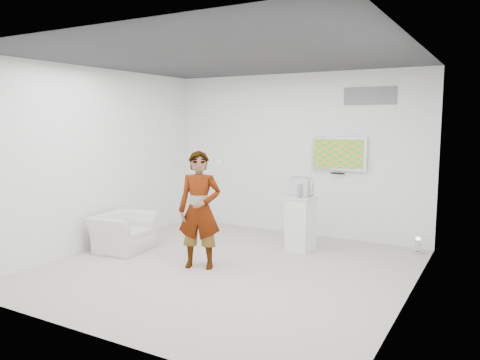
{
  "coord_description": "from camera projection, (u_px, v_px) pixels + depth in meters",
  "views": [
    {
      "loc": [
        3.42,
        -5.63,
        2.15
      ],
      "look_at": [
        -0.12,
        0.6,
        1.22
      ],
      "focal_mm": 35.0,
      "sensor_mm": 36.0,
      "label": 1
    }
  ],
  "objects": [
    {
      "name": "armchair",
      "position": [
        123.0,
        232.0,
        7.73
      ],
      "size": [
        0.9,
        1.0,
        0.6
      ],
      "primitive_type": "imported",
      "rotation": [
        0.0,
        0.0,
        1.67
      ],
      "color": "white",
      "rests_on": "room"
    },
    {
      "name": "console",
      "position": [
        301.0,
        190.0,
        7.64
      ],
      "size": [
        0.06,
        0.16,
        0.21
      ],
      "primitive_type": "cube",
      "rotation": [
        0.0,
        0.0,
        -0.1
      ],
      "color": "white",
      "rests_on": "pedestal"
    },
    {
      "name": "floor_uplight",
      "position": [
        418.0,
        246.0,
        7.53
      ],
      "size": [
        0.2,
        0.2,
        0.26
      ],
      "primitive_type": "cylinder",
      "rotation": [
        0.0,
        0.0,
        0.2
      ],
      "color": "silver",
      "rests_on": "room"
    },
    {
      "name": "person",
      "position": [
        200.0,
        210.0,
        6.75
      ],
      "size": [
        0.73,
        0.61,
        1.71
      ],
      "primitive_type": "imported",
      "rotation": [
        0.0,
        0.0,
        0.37
      ],
      "color": "white",
      "rests_on": "room"
    },
    {
      "name": "logo_decal",
      "position": [
        370.0,
        96.0,
        7.97
      ],
      "size": [
        0.9,
        0.02,
        0.3
      ],
      "primitive_type": "cube",
      "color": "slate",
      "rests_on": "room"
    },
    {
      "name": "pedestal",
      "position": [
        301.0,
        223.0,
        7.71
      ],
      "size": [
        0.48,
        0.48,
        0.9
      ],
      "primitive_type": "cube",
      "rotation": [
        0.0,
        0.0,
        -0.12
      ],
      "color": "white",
      "rests_on": "room"
    },
    {
      "name": "room",
      "position": [
        227.0,
        166.0,
        6.62
      ],
      "size": [
        5.01,
        5.01,
        3.0
      ],
      "color": "#B0AAA1",
      "rests_on": "ground"
    },
    {
      "name": "wii_remote",
      "position": [
        218.0,
        162.0,
        6.77
      ],
      "size": [
        0.06,
        0.16,
        0.04
      ],
      "primitive_type": "cube",
      "rotation": [
        0.0,
        0.0,
        0.12
      ],
      "color": "white",
      "rests_on": "person"
    },
    {
      "name": "vitrine",
      "position": [
        301.0,
        187.0,
        7.63
      ],
      "size": [
        0.32,
        0.32,
        0.32
      ],
      "primitive_type": "cube",
      "rotation": [
        0.0,
        0.0,
        0.01
      ],
      "color": "white",
      "rests_on": "pedestal"
    },
    {
      "name": "tv",
      "position": [
        339.0,
        154.0,
        8.31
      ],
      "size": [
        1.0,
        0.08,
        0.6
      ],
      "primitive_type": "cube",
      "color": "silver",
      "rests_on": "room"
    }
  ]
}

